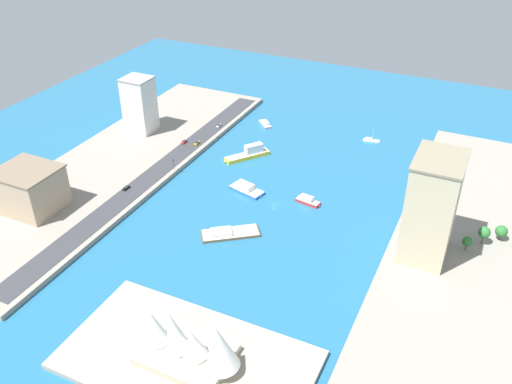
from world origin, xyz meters
name	(u,v)px	position (x,y,z in m)	size (l,w,h in m)	color
ground_plane	(274,205)	(0.00, 0.00, 0.00)	(440.00, 440.00, 0.00)	#23668E
quay_west	(472,253)	(-96.62, 0.00, 1.29)	(70.00, 240.00, 2.57)	gray
quay_east	(120,163)	(96.62, 0.00, 1.29)	(70.00, 240.00, 2.57)	gray
peninsula_point	(187,359)	(-12.90, 106.23, 1.00)	(88.92, 48.80, 2.00)	#A89E89
road_strip	(158,171)	(70.60, 0.00, 2.65)	(12.44, 228.00, 0.15)	#38383D
ferry_yellow_fast	(249,153)	(33.78, -40.82, 2.51)	(21.36, 25.72, 7.49)	yellow
yacht_sleek_gray	(265,124)	(43.53, -85.00, 1.12)	(12.25, 12.39, 3.10)	#999EA3
sailboat_small_white	(371,140)	(-25.63, -91.71, 0.83)	(11.01, 4.73, 10.23)	white
barge_flat_brown	(229,233)	(8.98, 32.94, 0.99)	(27.57, 23.82, 2.85)	brown
catamaran_blue	(246,188)	(18.85, -5.80, 1.54)	(20.78, 12.92, 4.15)	blue
tugboat_red	(308,201)	(-15.03, -8.64, 1.53)	(14.23, 6.40, 3.90)	red
apartment_midrise_tan	(30,189)	(105.64, 57.12, 13.45)	(28.72, 25.95, 21.69)	tan
office_block_beige	(431,207)	(-76.59, 10.39, 26.23)	(20.19, 28.01, 47.24)	#C6B793
hotel_broad_white	(139,105)	(109.00, -39.95, 19.96)	(17.08, 16.07, 34.71)	silver
suv_black	(126,188)	(74.71, 23.17, 3.44)	(1.98, 4.69, 1.45)	black
van_white	(219,125)	(67.36, -65.12, 3.48)	(1.96, 4.41, 1.52)	black
pickup_red	(184,142)	(75.38, -35.76, 3.42)	(2.13, 4.88, 1.39)	black
taxi_yellow_cab	(197,143)	(67.49, -37.65, 3.52)	(2.00, 4.85, 1.64)	black
traffic_light_waterfront	(174,163)	(63.17, -5.13, 6.92)	(0.36, 0.36, 6.50)	black
opera_landmark	(190,343)	(-14.66, 106.23, 10.29)	(39.14, 22.47, 21.37)	#BCAD93
park_tree_cluster	(487,234)	(-101.08, -7.87, 7.83)	(18.05, 19.30, 8.95)	brown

